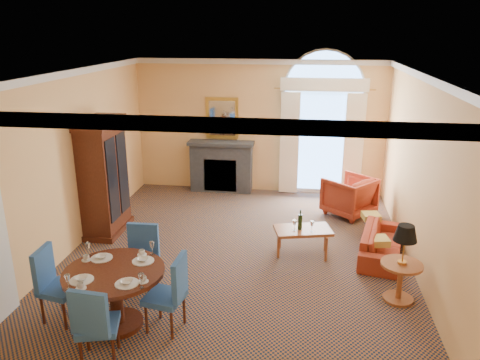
# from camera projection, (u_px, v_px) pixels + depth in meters

# --- Properties ---
(ground) EXTENTS (7.50, 7.50, 0.00)m
(ground) POSITION_uv_depth(u_px,v_px,m) (236.00, 258.00, 8.26)
(ground) COLOR #14243F
(ground) RESTS_ON ground
(room_envelope) EXTENTS (6.04, 7.52, 3.45)m
(room_envelope) POSITION_uv_depth(u_px,v_px,m) (240.00, 111.00, 8.11)
(room_envelope) COLOR #FDC478
(room_envelope) RESTS_ON ground
(armoire) EXTENTS (0.66, 1.16, 2.28)m
(armoire) POSITION_uv_depth(u_px,v_px,m) (103.00, 179.00, 9.05)
(armoire) COLOR #3C180D
(armoire) RESTS_ON ground
(dining_table) EXTENTS (1.34, 1.34, 1.04)m
(dining_table) POSITION_uv_depth(u_px,v_px,m) (115.00, 285.00, 6.22)
(dining_table) COLOR #3C180D
(dining_table) RESTS_ON ground
(dining_chair_north) EXTENTS (0.50, 0.51, 1.07)m
(dining_chair_north) POSITION_uv_depth(u_px,v_px,m) (141.00, 254.00, 7.09)
(dining_chair_north) COLOR #265295
(dining_chair_north) RESTS_ON ground
(dining_chair_south) EXTENTS (0.58, 0.58, 1.07)m
(dining_chair_south) POSITION_uv_depth(u_px,v_px,m) (94.00, 322.00, 5.47)
(dining_chair_south) COLOR #265295
(dining_chair_south) RESTS_ON ground
(dining_chair_east) EXTENTS (0.56, 0.56, 1.07)m
(dining_chair_east) POSITION_uv_depth(u_px,v_px,m) (172.00, 289.00, 6.15)
(dining_chair_east) COLOR #265295
(dining_chair_east) RESTS_ON ground
(dining_chair_west) EXTENTS (0.57, 0.57, 1.07)m
(dining_chair_west) POSITION_uv_depth(u_px,v_px,m) (53.00, 280.00, 6.37)
(dining_chair_west) COLOR #265295
(dining_chair_west) RESTS_ON ground
(sofa) EXTENTS (1.00, 1.78, 0.49)m
(sofa) POSITION_uv_depth(u_px,v_px,m) (382.00, 243.00, 8.30)
(sofa) COLOR #A2331D
(sofa) RESTS_ON ground
(armchair) EXTENTS (1.30, 1.30, 0.85)m
(armchair) POSITION_uv_depth(u_px,v_px,m) (349.00, 196.00, 10.10)
(armchair) COLOR #A2331D
(armchair) RESTS_ON ground
(coffee_table) EXTENTS (1.09, 0.77, 0.86)m
(coffee_table) POSITION_uv_depth(u_px,v_px,m) (303.00, 231.00, 8.28)
(coffee_table) COLOR #A25730
(coffee_table) RESTS_ON ground
(side_table) EXTENTS (0.61, 0.61, 1.19)m
(side_table) POSITION_uv_depth(u_px,v_px,m) (403.00, 255.00, 6.78)
(side_table) COLOR #A25730
(side_table) RESTS_ON ground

